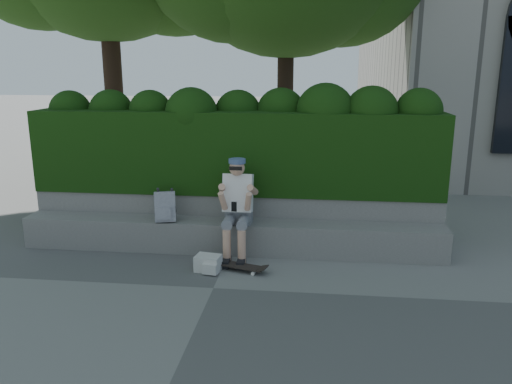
# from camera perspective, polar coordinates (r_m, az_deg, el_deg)

# --- Properties ---
(ground) EXTENTS (80.00, 80.00, 0.00)m
(ground) POSITION_cam_1_polar(r_m,az_deg,el_deg) (6.10, -4.89, -10.89)
(ground) COLOR slate
(ground) RESTS_ON ground
(bench_ledge) EXTENTS (6.00, 0.45, 0.45)m
(bench_ledge) POSITION_cam_1_polar(r_m,az_deg,el_deg) (7.16, -2.97, -5.07)
(bench_ledge) COLOR gray
(bench_ledge) RESTS_ON ground
(planter_wall) EXTENTS (6.00, 0.50, 0.75)m
(planter_wall) POSITION_cam_1_polar(r_m,az_deg,el_deg) (7.55, -2.39, -2.82)
(planter_wall) COLOR gray
(planter_wall) RESTS_ON ground
(hedge) EXTENTS (6.00, 1.00, 1.20)m
(hedge) POSITION_cam_1_polar(r_m,az_deg,el_deg) (7.55, -2.20, 4.77)
(hedge) COLOR black
(hedge) RESTS_ON planter_wall
(person) EXTENTS (0.40, 0.76, 1.38)m
(person) POSITION_cam_1_polar(r_m,az_deg,el_deg) (6.81, -2.14, -1.42)
(person) COLOR slate
(person) RESTS_ON ground
(skateboard) EXTENTS (0.74, 0.38, 0.08)m
(skateboard) POSITION_cam_1_polar(r_m,az_deg,el_deg) (6.55, -2.12, -8.41)
(skateboard) COLOR black
(skateboard) RESTS_ON ground
(backpack_plaid) EXTENTS (0.32, 0.23, 0.43)m
(backpack_plaid) POSITION_cam_1_polar(r_m,az_deg,el_deg) (7.13, -10.36, -1.66)
(backpack_plaid) COLOR #AAAAAE
(backpack_plaid) RESTS_ON bench_ledge
(backpack_ground) EXTENTS (0.35, 0.27, 0.21)m
(backpack_ground) POSITION_cam_1_polar(r_m,az_deg,el_deg) (6.55, -5.49, -8.09)
(backpack_ground) COLOR silver
(backpack_ground) RESTS_ON ground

